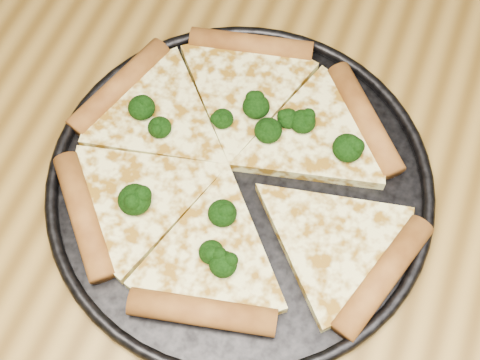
% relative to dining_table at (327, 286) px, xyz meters
% --- Properties ---
extents(dining_table, '(1.20, 0.90, 0.75)m').
position_rel_dining_table_xyz_m(dining_table, '(0.00, 0.00, 0.00)').
color(dining_table, olive).
rests_on(dining_table, ground).
extents(pizza_pan, '(0.39, 0.39, 0.02)m').
position_rel_dining_table_xyz_m(pizza_pan, '(-0.12, 0.04, 0.10)').
color(pizza_pan, black).
rests_on(pizza_pan, dining_table).
extents(pizza, '(0.39, 0.35, 0.03)m').
position_rel_dining_table_xyz_m(pizza, '(-0.13, 0.05, 0.11)').
color(pizza, '#FFFB9C').
rests_on(pizza, pizza_pan).
extents(broccoli_florets, '(0.24, 0.20, 0.02)m').
position_rel_dining_table_xyz_m(broccoli_florets, '(-0.13, 0.05, 0.12)').
color(broccoli_florets, black).
rests_on(broccoli_florets, pizza).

